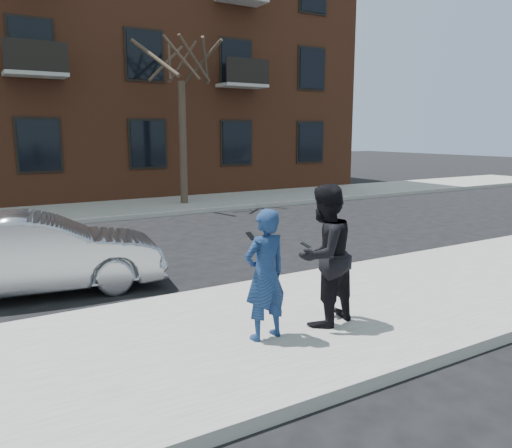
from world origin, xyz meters
TOP-DOWN VIEW (x-y plane):
  - ground at (0.00, 0.00)m, footprint 100.00×100.00m
  - near_sidewalk at (0.00, -0.25)m, footprint 50.00×3.50m
  - near_curb at (0.00, 1.55)m, footprint 50.00×0.10m
  - far_sidewalk at (0.00, 11.25)m, footprint 50.00×3.50m
  - far_curb at (0.00, 9.45)m, footprint 50.00×0.10m
  - apartment_building at (2.00, 18.00)m, footprint 24.30×10.30m
  - street_tree at (4.50, 11.00)m, footprint 3.60×3.60m
  - silver_sedan at (-1.33, 3.20)m, footprint 4.16×1.94m
  - man_hoodie at (0.72, -0.57)m, footprint 0.61×0.50m
  - man_peacoat at (1.62, -0.55)m, footprint 1.03×0.89m

SIDE VIEW (x-z plane):
  - ground at x=0.00m, z-range 0.00..0.00m
  - near_sidewalk at x=0.00m, z-range 0.00..0.15m
  - near_curb at x=0.00m, z-range 0.00..0.15m
  - far_sidewalk at x=0.00m, z-range 0.00..0.15m
  - far_curb at x=0.00m, z-range 0.00..0.15m
  - silver_sedan at x=-1.33m, z-range 0.00..1.32m
  - man_hoodie at x=0.72m, z-range 0.15..1.74m
  - man_peacoat at x=1.62m, z-range 0.15..1.98m
  - street_tree at x=4.50m, z-range 2.12..8.92m
  - apartment_building at x=2.00m, z-range 0.01..12.31m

